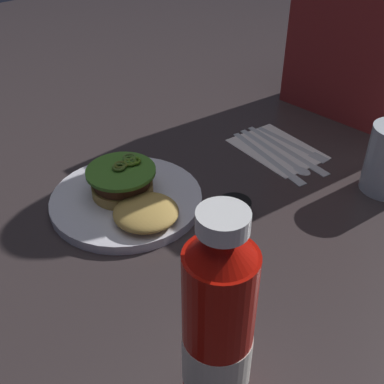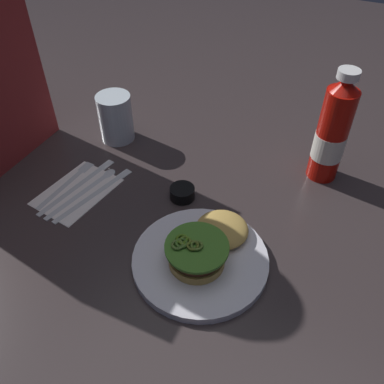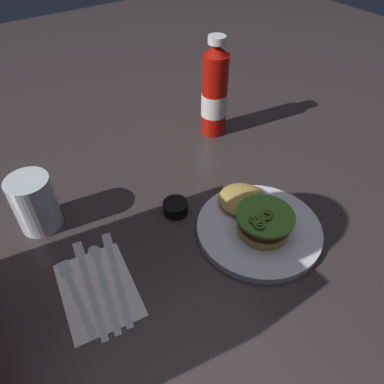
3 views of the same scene
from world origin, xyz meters
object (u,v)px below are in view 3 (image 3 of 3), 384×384
Objects in this scene: water_glass at (35,203)px; fork_utensil at (73,289)px; napkin at (98,289)px; spoon_utensil at (101,272)px; burger_sandwich at (256,214)px; ketchup_bottle at (215,93)px; steak_knife at (115,269)px; condiment_cup at (175,207)px; dinner_plate at (259,229)px; butter_knife at (87,279)px.

water_glass reaches higher than fork_utensil.
napkin is 0.88× the size of spoon_utensil.
burger_sandwich is 0.37m from ketchup_bottle.
burger_sandwich is at bearing 156.34° from ketchup_bottle.
steak_knife is at bearing 77.41° from burger_sandwich.
ketchup_bottle reaches higher than condiment_cup.
water_glass is (0.26, 0.36, 0.02)m from burger_sandwich.
burger_sandwich reaches higher than dinner_plate.
fork_utensil is at bearing 117.43° from ketchup_bottle.
dinner_plate is 0.03m from burger_sandwich.
ketchup_bottle reaches higher than steak_knife.
butter_knife is at bearing 77.98° from burger_sandwich.
steak_knife is (0.06, 0.29, -0.03)m from burger_sandwich.
napkin is (-0.21, -0.03, -0.06)m from water_glass.
napkin is at bearing 121.28° from ketchup_bottle.
condiment_cup is 0.25× the size of steak_knife.
burger_sandwich is at bearing -125.65° from water_glass.
dinner_plate is 0.35m from butter_knife.
ketchup_bottle is 0.34m from condiment_cup.
burger_sandwich is 0.35m from butter_knife.
butter_knife is at bearing 14.55° from napkin.
fork_utensil is at bearing 177.90° from water_glass.
burger_sandwich is 0.73× the size of ketchup_bottle.
burger_sandwich is at bearing -100.34° from fork_utensil.
steak_knife is 0.96× the size of butter_knife.
spoon_utensil is (0.07, 0.31, -0.03)m from burger_sandwich.
condiment_cup is at bearing -117.80° from water_glass.
dinner_plate is 0.33m from napkin.
water_glass is 0.28m from condiment_cup.
napkin is at bearing 79.37° from dinner_plate.
steak_knife is 1.20× the size of fork_utensil.
fork_utensil is (-0.27, 0.51, -0.11)m from ketchup_bottle.
water_glass is at bearing 52.22° from dinner_plate.
water_glass is 0.21m from steak_knife.
water_glass is 0.69× the size of napkin.
napkin is at bearing 146.32° from spoon_utensil.
burger_sandwich is 1.59× the size of water_glass.
burger_sandwich is at bearing -102.59° from steak_knife.
butter_knife is at bearing 88.22° from spoon_utensil.
steak_knife reaches higher than napkin.
steak_knife is (-0.06, 0.18, -0.01)m from condiment_cup.
condiment_cup is (-0.13, -0.25, -0.05)m from water_glass.
ketchup_bottle is at bearing -23.66° from burger_sandwich.
steak_knife and fork_utensil have the same top height.
spoon_utensil is at bearing -33.68° from napkin.
dinner_plate is 1.33× the size of burger_sandwich.
water_glass is 0.22m from napkin.
spoon_utensil reaches higher than napkin.
butter_knife is (0.00, 0.03, -0.00)m from spoon_utensil.
water_glass reaches higher than steak_knife.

